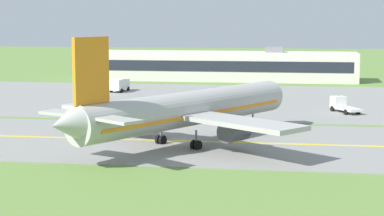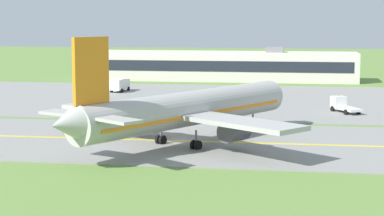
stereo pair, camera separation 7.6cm
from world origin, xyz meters
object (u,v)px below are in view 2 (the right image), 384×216
object	(u,v)px
airplane_lead	(187,110)
service_truck_fuel	(120,84)
service_truck_catering	(343,105)
service_truck_baggage	(247,98)

from	to	relation	value
airplane_lead	service_truck_fuel	xyz separation A→B (m)	(-22.11, 53.69, -2.60)
airplane_lead	service_truck_fuel	bearing A→B (deg)	112.38
service_truck_fuel	service_truck_catering	distance (m)	47.36
service_truck_baggage	service_truck_fuel	distance (m)	32.37
airplane_lead	service_truck_catering	distance (m)	36.33
airplane_lead	service_truck_baggage	world-z (taller)	airplane_lead
service_truck_baggage	service_truck_catering	world-z (taller)	service_truck_baggage
airplane_lead	service_truck_baggage	bearing A→B (deg)	83.08
airplane_lead	service_truck_catering	xyz separation A→B (m)	(19.27, 30.66, -2.95)
service_truck_catering	service_truck_baggage	bearing A→B (deg)	164.33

